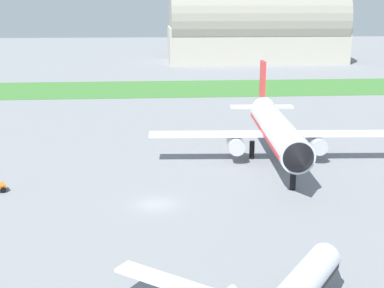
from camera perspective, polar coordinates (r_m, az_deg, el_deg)
name	(u,v)px	position (r m, az deg, el deg)	size (l,w,h in m)	color
ground_plane	(156,204)	(58.75, -3.95, -6.59)	(600.00, 600.00, 0.00)	gray
grass_taxiway_strip	(152,89)	(138.15, -4.34, 6.03)	(360.00, 28.00, 0.08)	#3D7533
airplane_midfield_jet	(277,130)	(74.14, 9.22, 1.55)	(35.83, 35.16, 12.66)	silver
hangar_distant	(256,28)	(203.32, 6.97, 12.50)	(65.91, 27.44, 29.46)	#B2AD9E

